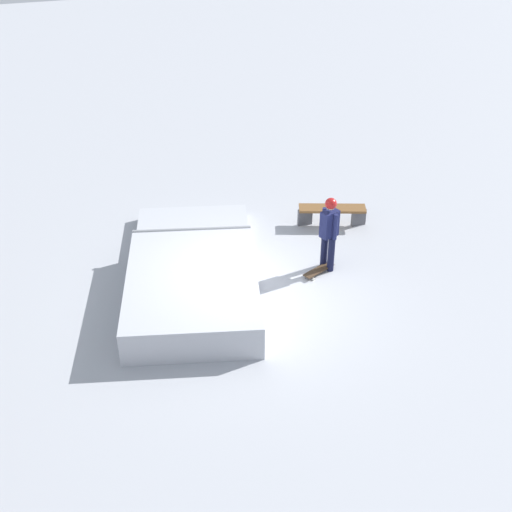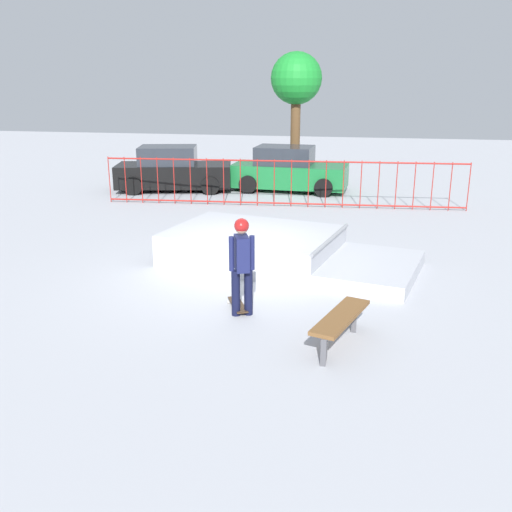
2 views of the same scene
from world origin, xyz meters
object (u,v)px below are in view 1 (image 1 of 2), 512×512
object	(u,v)px
skate_ramp	(193,278)
skateboard	(319,270)
skater	(329,228)
park_bench	(332,212)

from	to	relation	value
skate_ramp	skateboard	size ratio (longest dim) A/B	7.22
skater	skateboard	xyz separation A→B (m)	(-0.13, 0.24, -0.93)
skateboard	park_bench	distance (m)	2.17
skater	park_bench	bearing A→B (deg)	43.49
skate_ramp	skater	world-z (taller)	skater
skateboard	skater	bearing A→B (deg)	3.51
skate_ramp	skater	distance (m)	3.07
skate_ramp	skateboard	xyz separation A→B (m)	(-0.19, -2.75, -0.24)
skate_ramp	skateboard	world-z (taller)	skate_ramp
skate_ramp	park_bench	distance (m)	4.18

